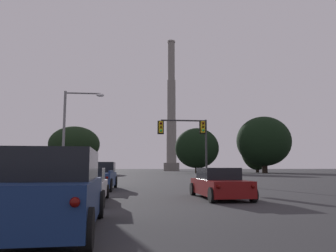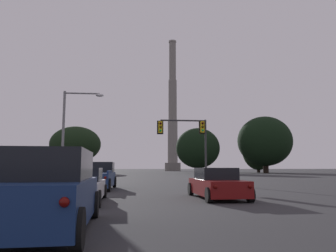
{
  "view_description": "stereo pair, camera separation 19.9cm",
  "coord_description": "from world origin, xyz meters",
  "px_view_note": "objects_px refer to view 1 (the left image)",
  "views": [
    {
      "loc": [
        -1.18,
        -0.03,
        1.45
      ],
      "look_at": [
        2.79,
        37.95,
        6.28
      ],
      "focal_mm": 35.0,
      "sensor_mm": 36.0,
      "label": 1
    },
    {
      "loc": [
        -0.99,
        -0.05,
        1.45
      ],
      "look_at": [
        2.79,
        37.95,
        6.28
      ],
      "focal_mm": 35.0,
      "sensor_mm": 36.0,
      "label": 2
    }
  ],
  "objects_px": {
    "suv_left_lane_third": "(54,191)",
    "street_lamp": "(71,126)",
    "sedan_left_lane_second": "(83,186)",
    "pickup_truck_left_lane_front": "(99,177)",
    "sedan_right_lane_second": "(219,184)",
    "smokestack": "(171,119)",
    "traffic_light_overhead_right": "(190,135)"
  },
  "relations": [
    {
      "from": "sedan_right_lane_second",
      "to": "pickup_truck_left_lane_front",
      "type": "relative_size",
      "value": 0.86
    },
    {
      "from": "street_lamp",
      "to": "sedan_left_lane_second",
      "type": "bearing_deg",
      "value": -76.71
    },
    {
      "from": "suv_left_lane_third",
      "to": "traffic_light_overhead_right",
      "type": "relative_size",
      "value": 0.86
    },
    {
      "from": "pickup_truck_left_lane_front",
      "to": "smokestack",
      "type": "height_order",
      "value": "smokestack"
    },
    {
      "from": "sedan_left_lane_second",
      "to": "traffic_light_overhead_right",
      "type": "xyz_separation_m",
      "value": [
        7.17,
        15.21,
        3.74
      ]
    },
    {
      "from": "pickup_truck_left_lane_front",
      "to": "street_lamp",
      "type": "height_order",
      "value": "street_lamp"
    },
    {
      "from": "sedan_right_lane_second",
      "to": "street_lamp",
      "type": "height_order",
      "value": "street_lamp"
    },
    {
      "from": "suv_left_lane_third",
      "to": "street_lamp",
      "type": "height_order",
      "value": "street_lamp"
    },
    {
      "from": "sedan_left_lane_second",
      "to": "pickup_truck_left_lane_front",
      "type": "xyz_separation_m",
      "value": [
        -0.22,
        8.28,
        0.14
      ]
    },
    {
      "from": "sedan_right_lane_second",
      "to": "sedan_left_lane_second",
      "type": "bearing_deg",
      "value": -170.15
    },
    {
      "from": "suv_left_lane_third",
      "to": "smokestack",
      "type": "distance_m",
      "value": 125.05
    },
    {
      "from": "sedan_right_lane_second",
      "to": "sedan_left_lane_second",
      "type": "relative_size",
      "value": 1.0
    },
    {
      "from": "street_lamp",
      "to": "pickup_truck_left_lane_front",
      "type": "bearing_deg",
      "value": -55.98
    },
    {
      "from": "sedan_right_lane_second",
      "to": "smokestack",
      "type": "distance_m",
      "value": 117.11
    },
    {
      "from": "sedan_right_lane_second",
      "to": "street_lamp",
      "type": "xyz_separation_m",
      "value": [
        -9.0,
        10.99,
        4.02
      ]
    },
    {
      "from": "sedan_right_lane_second",
      "to": "smokestack",
      "type": "bearing_deg",
      "value": 82.86
    },
    {
      "from": "sedan_left_lane_second",
      "to": "pickup_truck_left_lane_front",
      "type": "height_order",
      "value": "pickup_truck_left_lane_front"
    },
    {
      "from": "traffic_light_overhead_right",
      "to": "street_lamp",
      "type": "relative_size",
      "value": 0.77
    },
    {
      "from": "pickup_truck_left_lane_front",
      "to": "smokestack",
      "type": "xyz_separation_m",
      "value": [
        17.29,
        107.76,
        20.28
      ]
    },
    {
      "from": "sedan_right_lane_second",
      "to": "street_lamp",
      "type": "distance_m",
      "value": 14.76
    },
    {
      "from": "sedan_left_lane_second",
      "to": "sedan_right_lane_second",
      "type": "bearing_deg",
      "value": 9.73
    },
    {
      "from": "suv_left_lane_third",
      "to": "street_lamp",
      "type": "relative_size",
      "value": 0.66
    },
    {
      "from": "sedan_right_lane_second",
      "to": "sedan_left_lane_second",
      "type": "distance_m",
      "value": 6.23
    },
    {
      "from": "smokestack",
      "to": "pickup_truck_left_lane_front",
      "type": "bearing_deg",
      "value": -99.11
    },
    {
      "from": "sedan_right_lane_second",
      "to": "traffic_light_overhead_right",
      "type": "relative_size",
      "value": 0.82
    },
    {
      "from": "suv_left_lane_third",
      "to": "street_lamp",
      "type": "xyz_separation_m",
      "value": [
        -3.15,
        18.45,
        3.79
      ]
    },
    {
      "from": "sedan_right_lane_second",
      "to": "suv_left_lane_third",
      "type": "bearing_deg",
      "value": -129.78
    },
    {
      "from": "street_lamp",
      "to": "traffic_light_overhead_right",
      "type": "bearing_deg",
      "value": 16.48
    },
    {
      "from": "sedan_left_lane_second",
      "to": "pickup_truck_left_lane_front",
      "type": "bearing_deg",
      "value": 89.72
    },
    {
      "from": "pickup_truck_left_lane_front",
      "to": "sedan_right_lane_second",
      "type": "bearing_deg",
      "value": -47.11
    },
    {
      "from": "sedan_left_lane_second",
      "to": "pickup_truck_left_lane_front",
      "type": "relative_size",
      "value": 0.86
    },
    {
      "from": "sedan_left_lane_second",
      "to": "street_lamp",
      "type": "relative_size",
      "value": 0.63
    }
  ]
}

